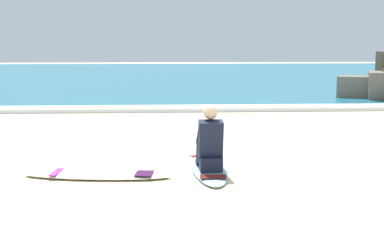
# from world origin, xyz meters

# --- Properties ---
(ground_plane) EXTENTS (80.00, 80.00, 0.00)m
(ground_plane) POSITION_xyz_m (0.00, 0.00, 0.00)
(ground_plane) COLOR beige
(sea) EXTENTS (80.00, 28.00, 0.10)m
(sea) POSITION_xyz_m (0.00, 21.19, 0.05)
(sea) COLOR teal
(sea) RESTS_ON ground
(breaking_foam) EXTENTS (80.00, 0.90, 0.11)m
(breaking_foam) POSITION_xyz_m (0.00, 7.49, 0.06)
(breaking_foam) COLOR white
(breaking_foam) RESTS_ON ground
(surfboard_main) EXTENTS (0.54, 2.46, 0.08)m
(surfboard_main) POSITION_xyz_m (0.35, 0.21, 0.04)
(surfboard_main) COLOR #9ED1E5
(surfboard_main) RESTS_ON ground
(surfer_seated) EXTENTS (0.38, 0.71, 0.95)m
(surfer_seated) POSITION_xyz_m (0.35, -0.11, 0.44)
(surfer_seated) COLOR black
(surfer_seated) RESTS_ON surfboard_main
(surfboard_spare_near) EXTENTS (2.15, 0.78, 0.08)m
(surfboard_spare_near) POSITION_xyz_m (-1.26, -0.24, 0.04)
(surfboard_spare_near) COLOR #EFE5C6
(surfboard_spare_near) RESTS_ON ground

